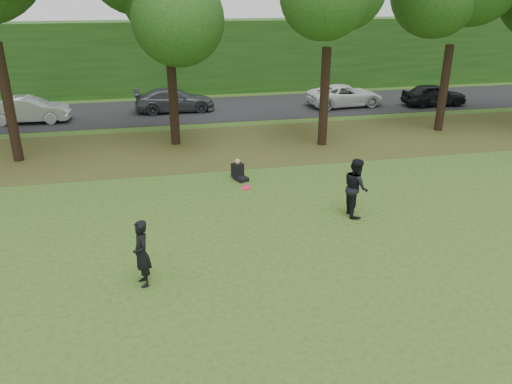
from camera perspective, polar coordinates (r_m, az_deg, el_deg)
The scene contains 9 objects.
ground at distance 12.96m, azimuth 8.59°, elevation -11.38°, with size 120.00×120.00×0.00m, color #304F18.
leaf_litter at distance 24.44m, azimuth -1.94°, elevation 5.37°, with size 60.00×7.00×0.01m, color #463819.
street at distance 32.08m, azimuth -4.53°, elevation 9.46°, with size 70.00×7.00×0.02m, color black.
far_hedge at distance 37.53m, azimuth -5.95°, elevation 15.15°, with size 70.00×3.00×5.00m, color #1B4714.
player_left at distance 13.05m, azimuth -12.94°, elevation -6.87°, with size 0.66×0.43×1.80m, color black.
player_right at distance 16.89m, azimuth 11.34°, elevation 0.54°, with size 0.96×0.75×1.98m, color black.
parked_cars at distance 30.91m, azimuth -7.98°, elevation 10.18°, with size 38.01×3.71×1.48m.
frisbee at distance 14.34m, azimuth -1.10°, elevation 0.50°, with size 0.32×0.33×0.12m.
seated_person at distance 19.96m, azimuth -2.00°, elevation 2.33°, with size 0.65×0.83×0.83m.
Camera 1 is at (-4.09, -10.01, 7.15)m, focal length 35.00 mm.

